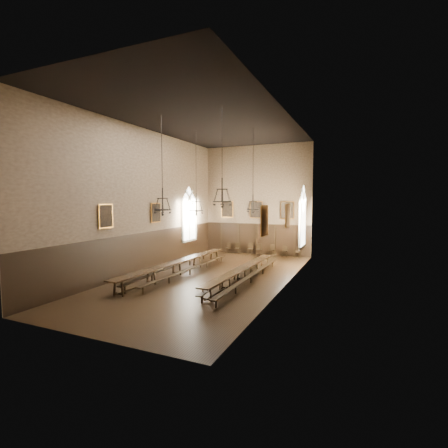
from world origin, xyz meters
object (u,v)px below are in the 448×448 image
Objects in this scene: table_right at (242,274)px; chair_4 at (259,252)px; chair_3 at (250,251)px; chair_7 at (298,254)px; bench_right_inner at (234,275)px; bench_left_inner at (190,270)px; chair_1 at (228,250)px; table_left at (177,268)px; chandelier_front_right at (222,196)px; chandelier_back_right at (253,203)px; bench_left_outer at (173,268)px; bench_right_outer at (251,278)px; chandelier_front_left at (163,204)px; chair_6 at (284,253)px; chair_5 at (272,252)px; chandelier_back_left at (196,206)px; chair_2 at (237,250)px.

table_right is 8.49m from chair_4.
chair_3 is 3.92m from chair_7.
bench_right_inner is (-0.45, 0.03, -0.08)m from table_right.
bench_left_inner is 8.48m from chair_1.
table_left is at bearing -78.46° from chair_1.
table_right is 5.14m from chandelier_front_right.
table_left is 2.08× the size of chandelier_back_right.
chandelier_back_right is at bearing -75.47° from chair_3.
bench_left_outer is at bearing 179.30° from bench_right_inner.
bench_right_outer is 6.26m from chandelier_front_left.
chair_6 is (0.96, 8.35, -0.01)m from bench_right_inner.
bench_right_outer is 8.67m from chair_5.
chandelier_back_left is (-3.46, 1.89, 3.87)m from bench_right_inner.
chair_7 reaches higher than bench_left_inner.
chair_3 is at bearing 83.36° from bench_left_inner.
chair_5 is at bearing 90.48° from bench_right_inner.
chair_7 is at bearing 84.13° from bench_right_outer.
chair_3 is at bearing -172.00° from chair_7.
bench_left_outer is 4.15m from bench_right_inner.
bench_left_inner is 0.98× the size of bench_right_outer.
table_right is 4.61m from bench_left_outer.
bench_left_inner is 9.86× the size of chair_5.
table_right reaches higher than bench_right_inner.
bench_left_outer is 8.78m from chair_4.
chandelier_front_left is at bearing -147.31° from table_right.
bench_left_outer is 11.13× the size of chair_3.
bench_left_inner is 9.74m from chair_7.
bench_right_outer is 9.60m from chair_2.
chair_4 is (-1.61, 8.34, -0.07)m from table_right.
bench_left_inner is 0.98× the size of bench_right_inner.
chandelier_back_right reaches higher than table_left.
chair_4 is at bearing 70.03° from bench_left_outer.
table_left is 6.18m from chandelier_back_right.
chair_6 is at bearing 83.45° from chandelier_back_right.
table_right is 4.67m from chandelier_back_right.
bench_left_inner is 5.70m from chandelier_back_right.
chair_6 is (4.61, 8.66, -0.15)m from table_left.
chair_2 is 0.97× the size of chair_3.
chair_4 reaches higher than chair_1.
table_right is 10.15× the size of chair_2.
chair_6 reaches higher than bench_right_inner.
chair_1 is 7.61m from chandelier_back_left.
table_left is 2.30× the size of chandelier_front_right.
chandelier_front_left reaches higher than chair_3.
chandelier_back_left reaches higher than chair_6.
chandelier_back_right is (3.18, 2.42, 4.07)m from bench_left_inner.
bench_left_outer is at bearing 176.33° from bench_right_outer.
chandelier_front_right is at bearing -38.62° from bench_left_inner.
chair_2 reaches higher than bench_right_inner.
chair_7 is at bearing 50.14° from chandelier_back_left.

